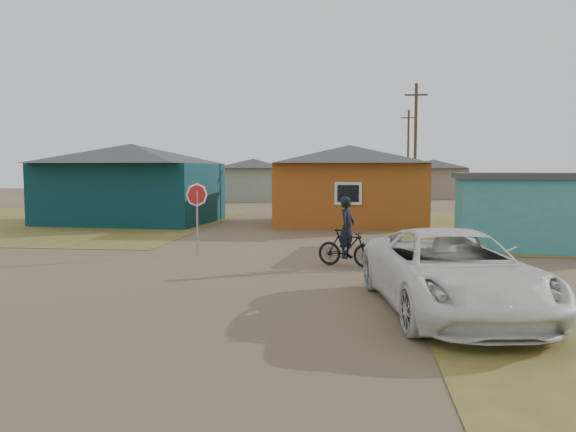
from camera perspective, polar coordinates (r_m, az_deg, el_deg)
The scene contains 13 objects.
ground at distance 14.48m, azimuth -4.54°, elevation -6.10°, with size 120.00×120.00×0.00m, color brown.
grass_nw at distance 31.87m, azimuth -25.02°, elevation -0.54°, with size 20.00×18.00×0.00m, color olive.
house_teal at distance 29.69m, azimuth -15.58°, elevation 3.33°, with size 8.93×7.08×4.00m.
house_yellow at distance 27.94m, azimuth 6.22°, elevation 3.29°, with size 7.72×6.76×3.90m.
shed_turquoise at distance 21.54m, azimuth 24.91°, elevation 0.58°, with size 6.71×4.93×2.60m.
house_pale_west at distance 48.74m, azimuth -3.55°, elevation 3.79°, with size 7.04×6.15×3.60m.
house_beige_east at distance 54.41m, azimuth 14.49°, elevation 3.75°, with size 6.95×6.05×3.60m.
house_pale_north at distance 62.26m, azimuth -8.81°, elevation 3.87°, with size 6.28×5.81×3.40m.
utility_pole_near at distance 36.14m, azimuth 12.81°, elevation 6.93°, with size 1.40×0.20×8.00m.
utility_pole_far at distance 52.16m, azimuth 12.10°, elevation 6.26°, with size 1.40×0.20×8.00m.
stop_sign at distance 17.99m, azimuth -9.24°, elevation 1.44°, with size 0.72×0.29×2.29m.
cyclist at distance 15.78m, azimuth 6.02°, elevation -2.57°, with size 1.80×1.07×1.97m.
vehicle at distance 11.22m, azimuth 16.27°, elevation -5.44°, with size 2.59×5.61×1.56m, color white.
Camera 1 is at (2.83, -13.93, 2.74)m, focal length 35.00 mm.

